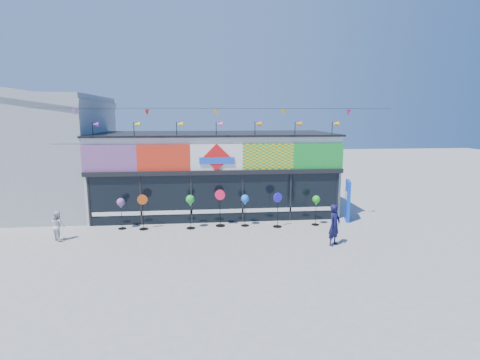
{
  "coord_description": "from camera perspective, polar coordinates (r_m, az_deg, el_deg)",
  "views": [
    {
      "loc": [
        -0.66,
        -13.7,
        5.01
      ],
      "look_at": [
        0.93,
        2.0,
        2.27
      ],
      "focal_mm": 28.0,
      "sensor_mm": 36.0,
      "label": 1
    }
  ],
  "objects": [
    {
      "name": "kite_shop",
      "position": [
        19.88,
        -3.83,
        1.27
      ],
      "size": [
        16.0,
        5.7,
        5.31
      ],
      "color": "silver",
      "rests_on": "ground"
    },
    {
      "name": "neighbour_building",
      "position": [
        22.78,
        -30.05,
        4.0
      ],
      "size": [
        8.18,
        7.2,
        6.87
      ],
      "color": "#97999C",
      "rests_on": "ground"
    },
    {
      "name": "spinner_3",
      "position": [
        17.04,
        -3.04,
        -4.12
      ],
      "size": [
        0.46,
        0.43,
        1.7
      ],
      "color": "black",
      "rests_on": "ground"
    },
    {
      "name": "spinner_2",
      "position": [
        16.72,
        -7.59,
        -3.3
      ],
      "size": [
        0.39,
        0.39,
        1.53
      ],
      "color": "black",
      "rests_on": "ground"
    },
    {
      "name": "adult_man",
      "position": [
        15.04,
        14.19,
        -6.66
      ],
      "size": [
        0.7,
        0.68,
        1.62
      ],
      "primitive_type": "imported",
      "rotation": [
        0.0,
        0.0,
        0.71
      ],
      "color": "#121239",
      "rests_on": "ground"
    },
    {
      "name": "spinner_4",
      "position": [
        16.98,
        0.77,
        -3.21
      ],
      "size": [
        0.37,
        0.37,
        1.46
      ],
      "color": "black",
      "rests_on": "ground"
    },
    {
      "name": "child",
      "position": [
        16.87,
        -25.99,
        -6.28
      ],
      "size": [
        0.67,
        0.66,
        1.22
      ],
      "primitive_type": "imported",
      "rotation": [
        0.0,
        0.0,
        2.4
      ],
      "color": "silver",
      "rests_on": "ground"
    },
    {
      "name": "blue_sign",
      "position": [
        18.67,
        16.07,
        -3.0
      ],
      "size": [
        0.4,
        0.98,
        1.95
      ],
      "rotation": [
        0.0,
        0.0,
        -0.27
      ],
      "color": "#0C3DC1",
      "rests_on": "ground"
    },
    {
      "name": "spinner_0",
      "position": [
        17.35,
        -17.69,
        -3.55
      ],
      "size": [
        0.36,
        0.36,
        1.41
      ],
      "color": "black",
      "rests_on": "ground"
    },
    {
      "name": "spinner_1",
      "position": [
        17.08,
        -14.57,
        -4.61
      ],
      "size": [
        0.44,
        0.4,
        1.58
      ],
      "color": "black",
      "rests_on": "ground"
    },
    {
      "name": "ground",
      "position": [
        14.6,
        -2.9,
        -10.22
      ],
      "size": [
        80.0,
        80.0,
        0.0
      ],
      "primitive_type": "plane",
      "color": "gray",
      "rests_on": "ground"
    },
    {
      "name": "spinner_6",
      "position": [
        17.49,
        11.53,
        -3.21
      ],
      "size": [
        0.35,
        0.35,
        1.39
      ],
      "color": "black",
      "rests_on": "ground"
    },
    {
      "name": "spinner_5",
      "position": [
        16.98,
        5.75,
        -4.4
      ],
      "size": [
        0.42,
        0.4,
        1.59
      ],
      "color": "black",
      "rests_on": "ground"
    }
  ]
}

